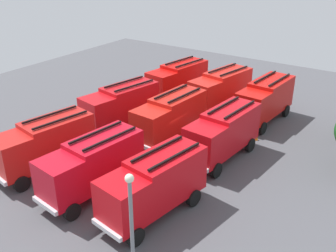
{
  "coord_description": "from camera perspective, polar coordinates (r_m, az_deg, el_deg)",
  "views": [
    {
      "loc": [
        23.93,
        16.33,
        14.95
      ],
      "look_at": [
        0.0,
        0.0,
        1.4
      ],
      "focal_mm": 41.96,
      "sensor_mm": 36.0,
      "label": 1
    }
  ],
  "objects": [
    {
      "name": "ground_plane",
      "position": [
        32.6,
        -0.0,
        -2.23
      ],
      "size": [
        55.77,
        55.77,
        0.0
      ],
      "primitive_type": "plane",
      "color": "#4C4C51"
    },
    {
      "name": "fire_truck_0",
      "position": [
        40.84,
        1.41,
        6.8
      ],
      "size": [
        7.48,
        3.62,
        3.88
      ],
      "rotation": [
        0.0,
        0.0,
        -0.15
      ],
      "color": "red",
      "rests_on": "ground"
    },
    {
      "name": "fire_truck_1",
      "position": [
        34.5,
        -6.89,
        3.11
      ],
      "size": [
        7.52,
        3.8,
        3.88
      ],
      "rotation": [
        0.0,
        0.0,
        -0.18
      ],
      "color": "red",
      "rests_on": "ground"
    },
    {
      "name": "fire_truck_2",
      "position": [
        29.0,
        -17.42,
        -2.37
      ],
      "size": [
        7.51,
        3.74,
        3.88
      ],
      "rotation": [
        0.0,
        0.0,
        -0.17
      ],
      "color": "red",
      "rests_on": "ground"
    },
    {
      "name": "fire_truck_3",
      "position": [
        38.56,
        7.65,
        5.46
      ],
      "size": [
        7.52,
        3.78,
        3.88
      ],
      "rotation": [
        0.0,
        0.0,
        -0.18
      ],
      "color": "red",
      "rests_on": "ground"
    },
    {
      "name": "fire_truck_4",
      "position": [
        31.98,
        0.27,
        1.48
      ],
      "size": [
        7.36,
        3.19,
        3.88
      ],
      "rotation": [
        0.0,
        0.0,
        -0.07
      ],
      "color": "red",
      "rests_on": "ground"
    },
    {
      "name": "fire_truck_5",
      "position": [
        25.58,
        -10.95,
        -5.46
      ],
      "size": [
        7.44,
        3.45,
        3.88
      ],
      "rotation": [
        0.0,
        0.0,
        -0.12
      ],
      "color": "red",
      "rests_on": "ground"
    },
    {
      "name": "fire_truck_6",
      "position": [
        36.65,
        13.94,
        3.87
      ],
      "size": [
        7.36,
        3.19,
        3.88
      ],
      "rotation": [
        0.0,
        0.0,
        -0.07
      ],
      "color": "red",
      "rests_on": "ground"
    },
    {
      "name": "fire_truck_7",
      "position": [
        29.54,
        7.98,
        -0.87
      ],
      "size": [
        7.38,
        3.24,
        3.88
      ],
      "rotation": [
        0.0,
        0.0,
        -0.08
      ],
      "color": "red",
      "rests_on": "ground"
    },
    {
      "name": "fire_truck_8",
      "position": [
        23.26,
        -2.05,
        -8.34
      ],
      "size": [
        7.48,
        3.61,
        3.88
      ],
      "rotation": [
        0.0,
        0.0,
        -0.15
      ],
      "color": "red",
      "rests_on": "ground"
    },
    {
      "name": "firefighter_0",
      "position": [
        35.73,
        0.49,
        1.94
      ],
      "size": [
        0.46,
        0.47,
        1.64
      ],
      "rotation": [
        0.0,
        0.0,
        5.52
      ],
      "color": "black",
      "rests_on": "ground"
    },
    {
      "name": "firefighter_1",
      "position": [
        28.77,
        1.75,
        -3.96
      ],
      "size": [
        0.46,
        0.32,
        1.77
      ],
      "rotation": [
        0.0,
        0.0,
        1.37
      ],
      "color": "black",
      "rests_on": "ground"
    },
    {
      "name": "firefighter_2",
      "position": [
        45.6,
        -0.19,
        7.29
      ],
      "size": [
        0.47,
        0.46,
        1.81
      ],
      "rotation": [
        0.0,
        0.0,
        2.29
      ],
      "color": "black",
      "rests_on": "ground"
    },
    {
      "name": "traffic_cone_0",
      "position": [
        25.99,
        -5.4,
        -9.32
      ],
      "size": [
        0.45,
        0.45,
        0.64
      ],
      "primitive_type": "cone",
      "color": "#F2600C",
      "rests_on": "ground"
    },
    {
      "name": "traffic_cone_1",
      "position": [
        44.36,
        -0.94,
        5.82
      ],
      "size": [
        0.45,
        0.45,
        0.65
      ],
      "primitive_type": "cone",
      "color": "#F2600C",
      "rests_on": "ground"
    },
    {
      "name": "traffic_cone_2",
      "position": [
        33.54,
        12.66,
        -1.53
      ],
      "size": [
        0.39,
        0.39,
        0.56
      ],
      "primitive_type": "cone",
      "color": "#F2600C",
      "rests_on": "ground"
    },
    {
      "name": "lamppost",
      "position": [
        16.48,
        -5.21,
        -15.92
      ],
      "size": [
        0.36,
        0.36,
        7.19
      ],
      "color": "slate",
      "rests_on": "ground"
    }
  ]
}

